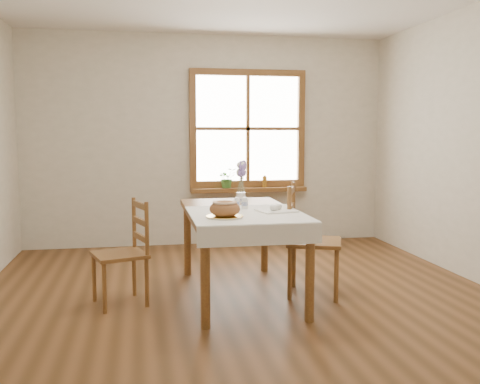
% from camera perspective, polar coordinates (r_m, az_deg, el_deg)
% --- Properties ---
extents(ground, '(5.00, 5.00, 0.00)m').
position_cam_1_polar(ground, '(4.45, 0.72, -12.02)').
color(ground, brown).
rests_on(ground, ground).
extents(room_walls, '(4.60, 5.10, 2.65)m').
position_cam_1_polar(room_walls, '(4.24, 0.75, 10.46)').
color(room_walls, silver).
rests_on(room_walls, ground).
extents(window, '(1.46, 0.08, 1.46)m').
position_cam_1_polar(window, '(6.74, 0.82, 6.77)').
color(window, brown).
rests_on(window, ground).
extents(window_sill, '(1.46, 0.20, 0.05)m').
position_cam_1_polar(window_sill, '(6.71, 0.93, 0.27)').
color(window_sill, brown).
rests_on(window_sill, ground).
extents(dining_table, '(0.90, 1.60, 0.75)m').
position_cam_1_polar(dining_table, '(4.58, 0.00, -2.92)').
color(dining_table, brown).
rests_on(dining_table, ground).
extents(table_linen, '(0.91, 0.99, 0.01)m').
position_cam_1_polar(table_linen, '(4.27, 0.74, -2.38)').
color(table_linen, white).
rests_on(table_linen, dining_table).
extents(chair_left, '(0.52, 0.51, 0.86)m').
position_cam_1_polar(chair_left, '(4.49, -12.74, -6.36)').
color(chair_left, brown).
rests_on(chair_left, ground).
extents(chair_right, '(0.60, 0.59, 0.96)m').
position_cam_1_polar(chair_right, '(4.67, 7.95, -5.11)').
color(chair_right, brown).
rests_on(chair_right, ground).
extents(bread_plate, '(0.32, 0.32, 0.01)m').
position_cam_1_polar(bread_plate, '(4.07, -1.63, -2.66)').
color(bread_plate, white).
rests_on(bread_plate, table_linen).
extents(bread_loaf, '(0.24, 0.24, 0.13)m').
position_cam_1_polar(bread_loaf, '(4.05, -1.64, -1.65)').
color(bread_loaf, '#9F6338').
rests_on(bread_loaf, bread_plate).
extents(egg_napkin, '(0.34, 0.30, 0.01)m').
position_cam_1_polar(egg_napkin, '(4.39, 3.90, -2.00)').
color(egg_napkin, white).
rests_on(egg_napkin, table_linen).
extents(eggs, '(0.26, 0.25, 0.05)m').
position_cam_1_polar(eggs, '(4.39, 3.91, -1.60)').
color(eggs, silver).
rests_on(eggs, egg_napkin).
extents(salt_shaker, '(0.05, 0.05, 0.09)m').
position_cam_1_polar(salt_shaker, '(4.62, -0.32, -1.08)').
color(salt_shaker, white).
rests_on(salt_shaker, table_linen).
extents(pepper_shaker, '(0.06, 0.06, 0.10)m').
position_cam_1_polar(pepper_shaker, '(4.53, 0.51, -1.14)').
color(pepper_shaker, white).
rests_on(pepper_shaker, table_linen).
extents(flower_vase, '(0.09, 0.09, 0.09)m').
position_cam_1_polar(flower_vase, '(4.94, 0.11, -0.69)').
color(flower_vase, white).
rests_on(flower_vase, dining_table).
extents(lavender_bouquet, '(0.15, 0.15, 0.28)m').
position_cam_1_polar(lavender_bouquet, '(4.92, 0.11, 1.50)').
color(lavender_bouquet, '#735AA0').
rests_on(lavender_bouquet, flower_vase).
extents(potted_plant, '(0.29, 0.30, 0.19)m').
position_cam_1_polar(potted_plant, '(6.65, -1.39, 1.27)').
color(potted_plant, '#3A702D').
rests_on(potted_plant, window_sill).
extents(amber_bottle, '(0.06, 0.06, 0.15)m').
position_cam_1_polar(amber_bottle, '(6.75, 2.64, 1.16)').
color(amber_bottle, '#9C671C').
rests_on(amber_bottle, window_sill).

